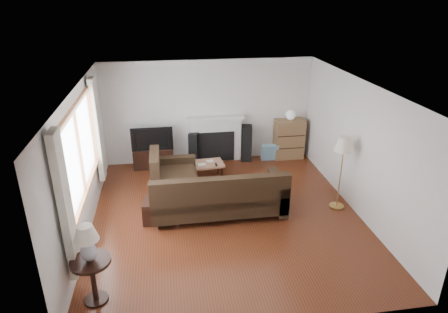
{
  "coord_description": "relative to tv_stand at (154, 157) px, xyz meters",
  "views": [
    {
      "loc": [
        -1.05,
        -6.49,
        4.04
      ],
      "look_at": [
        0.0,
        0.3,
        1.1
      ],
      "focal_mm": 32.0,
      "sensor_mm": 36.0,
      "label": 1
    }
  ],
  "objects": [
    {
      "name": "room",
      "position": [
        1.38,
        -2.5,
        1.01
      ],
      "size": [
        5.1,
        5.6,
        2.54
      ],
      "color": "#542412",
      "rests_on": "ground"
    },
    {
      "name": "window",
      "position": [
        -1.07,
        -2.7,
        1.31
      ],
      "size": [
        0.12,
        2.74,
        1.54
      ],
      "primitive_type": "cube",
      "color": "brown",
      "rests_on": "room"
    },
    {
      "name": "curtain_near",
      "position": [
        -1.02,
        -4.22,
        1.16
      ],
      "size": [
        0.1,
        0.35,
        2.1
      ],
      "primitive_type": "cube",
      "color": "beige",
      "rests_on": "room"
    },
    {
      "name": "curtain_far",
      "position": [
        -1.02,
        -1.18,
        1.16
      ],
      "size": [
        0.1,
        0.35,
        2.1
      ],
      "primitive_type": "cube",
      "color": "beige",
      "rests_on": "room"
    },
    {
      "name": "fireplace",
      "position": [
        1.53,
        0.14,
        0.34
      ],
      "size": [
        1.4,
        0.26,
        1.15
      ],
      "primitive_type": "cube",
      "color": "white",
      "rests_on": "room"
    },
    {
      "name": "tv_stand",
      "position": [
        0.0,
        0.0,
        0.0
      ],
      "size": [
        0.95,
        0.43,
        0.47
      ],
      "primitive_type": "cube",
      "color": "black",
      "rests_on": "ground"
    },
    {
      "name": "television",
      "position": [
        0.0,
        0.0,
        0.52
      ],
      "size": [
        0.97,
        0.13,
        0.56
      ],
      "primitive_type": "imported",
      "color": "black",
      "rests_on": "tv_stand"
    },
    {
      "name": "speaker_left",
      "position": [
        0.99,
        0.05,
        0.16
      ],
      "size": [
        0.31,
        0.33,
        0.79
      ],
      "primitive_type": "cube",
      "rotation": [
        0.0,
        0.0,
        -0.4
      ],
      "color": "black",
      "rests_on": "ground"
    },
    {
      "name": "speaker_right",
      "position": [
        2.3,
        0.05,
        0.21
      ],
      "size": [
        0.3,
        0.34,
        0.9
      ],
      "primitive_type": "cube",
      "rotation": [
        0.0,
        0.0,
        -0.17
      ],
      "color": "black",
      "rests_on": "ground"
    },
    {
      "name": "bookshelf",
      "position": [
        3.38,
        0.03,
        0.27
      ],
      "size": [
        0.74,
        0.35,
        1.01
      ],
      "primitive_type": "cube",
      "color": "brown",
      "rests_on": "ground"
    },
    {
      "name": "globe_lamp",
      "position": [
        3.38,
        0.03,
        0.9
      ],
      "size": [
        0.24,
        0.24,
        0.24
      ],
      "primitive_type": "sphere",
      "color": "white",
      "rests_on": "bookshelf"
    },
    {
      "name": "sectional_sofa",
      "position": [
        1.24,
        -2.41,
        0.2
      ],
      "size": [
        2.73,
        2.0,
        0.88
      ],
      "primitive_type": "cube",
      "color": "black",
      "rests_on": "ground"
    },
    {
      "name": "coffee_table",
      "position": [
        1.08,
        -0.85,
        -0.05
      ],
      "size": [
        1.02,
        0.62,
        0.38
      ],
      "primitive_type": "cube",
      "rotation": [
        0.0,
        0.0,
        0.09
      ],
      "color": "#976548",
      "rests_on": "ground"
    },
    {
      "name": "footstool",
      "position": [
        0.1,
        -2.45,
        -0.03
      ],
      "size": [
        0.56,
        0.56,
        0.42
      ],
      "primitive_type": "cube",
      "rotation": [
        0.0,
        0.0,
        -0.13
      ],
      "color": "black",
      "rests_on": "ground"
    },
    {
      "name": "floor_lamp",
      "position": [
        3.6,
        -2.51,
        0.5
      ],
      "size": [
        0.49,
        0.49,
        1.48
      ],
      "primitive_type": "cube",
      "rotation": [
        0.0,
        0.0,
        0.34
      ],
      "color": "#B5863E",
      "rests_on": "ground"
    },
    {
      "name": "side_table",
      "position": [
        -0.77,
        -4.43,
        0.1
      ],
      "size": [
        0.54,
        0.54,
        0.68
      ],
      "primitive_type": "cube",
      "color": "black",
      "rests_on": "ground"
    },
    {
      "name": "table_lamp",
      "position": [
        -0.77,
        -4.43,
        0.71
      ],
      "size": [
        0.33,
        0.33,
        0.53
      ],
      "primitive_type": "cube",
      "color": "silver",
      "rests_on": "side_table"
    }
  ]
}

